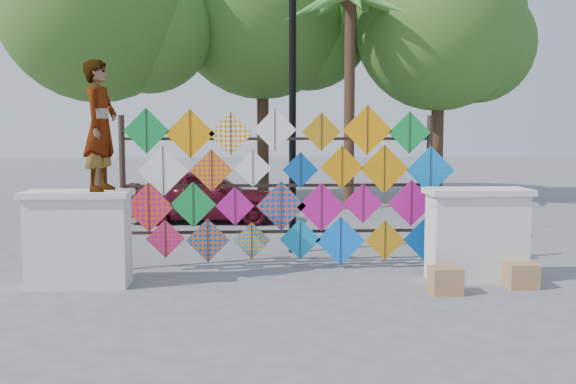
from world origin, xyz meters
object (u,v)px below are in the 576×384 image
Objects in this scene: kite_rack at (285,187)px; sedan at (204,195)px; lamppost at (293,93)px; vendor_woman at (100,126)px.

sedan is at bearing 107.23° from kite_rack.
kite_rack reaches higher than sedan.
sedan is at bearing 115.08° from lamppost.
lamppost is (1.75, -3.74, 2.08)m from sedan.
lamppost reaches higher than vendor_woman.
kite_rack is at bearing -56.27° from vendor_woman.
kite_rack is 1.12× the size of lamppost.
kite_rack is 2.80m from vendor_woman.
lamppost is at bearing 81.22° from kite_rack.
sedan is 0.80× the size of lamppost.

